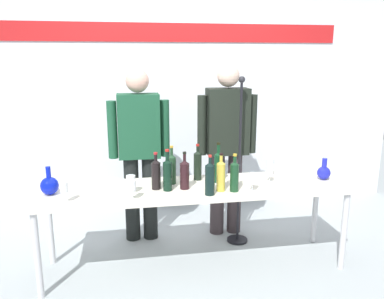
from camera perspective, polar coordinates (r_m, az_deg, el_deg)
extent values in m
plane|color=#9FA8AA|center=(3.51, 0.43, -16.65)|extent=(10.00, 10.00, 0.00)
cube|color=silver|center=(4.49, -2.86, 10.11)|extent=(5.41, 0.10, 3.00)
cube|color=red|center=(4.43, -2.84, 16.78)|extent=(3.79, 0.01, 0.20)
cube|color=silver|center=(3.21, 0.45, -5.75)|extent=(2.56, 0.61, 0.04)
cylinder|color=silver|center=(3.15, -21.75, -14.28)|extent=(0.05, 0.05, 0.68)
cylinder|color=silver|center=(3.54, 21.40, -11.12)|extent=(0.05, 0.05, 0.68)
cylinder|color=silver|center=(3.60, -20.12, -10.60)|extent=(0.05, 0.05, 0.68)
cylinder|color=silver|center=(3.95, 17.63, -8.27)|extent=(0.05, 0.05, 0.68)
sphere|color=#0A1AB7|center=(3.19, -20.18, -5.02)|extent=(0.14, 0.14, 0.14)
cylinder|color=#0A1AB7|center=(3.16, -20.34, -3.18)|extent=(0.04, 0.04, 0.09)
sphere|color=#1C22B2|center=(3.55, 18.76, -3.29)|extent=(0.12, 0.12, 0.12)
cylinder|color=#1C22B2|center=(3.53, 18.87, -1.89)|extent=(0.04, 0.04, 0.08)
cylinder|color=black|center=(3.84, -8.79, -7.16)|extent=(0.14, 0.14, 0.83)
cylinder|color=black|center=(3.85, -6.19, -7.05)|extent=(0.14, 0.14, 0.83)
cube|color=#194B31|center=(3.66, -7.83, 3.45)|extent=(0.38, 0.22, 0.59)
cylinder|color=#194B31|center=(3.66, -11.61, 2.84)|extent=(0.09, 0.09, 0.54)
cylinder|color=#194B31|center=(3.68, -4.03, 3.12)|extent=(0.09, 0.09, 0.54)
sphere|color=#D9A592|center=(3.61, -8.04, 9.94)|extent=(0.21, 0.21, 0.21)
cylinder|color=#362D2F|center=(3.94, 3.71, -6.51)|extent=(0.14, 0.14, 0.83)
cylinder|color=#362D2F|center=(3.98, 6.24, -6.34)|extent=(0.14, 0.14, 0.83)
cube|color=black|center=(3.78, 5.21, 4.13)|extent=(0.40, 0.22, 0.64)
cylinder|color=black|center=(3.72, 1.48, 3.56)|extent=(0.09, 0.09, 0.57)
cylinder|color=black|center=(3.85, 8.79, 3.73)|extent=(0.09, 0.09, 0.57)
sphere|color=beige|center=(3.73, 5.35, 10.74)|extent=(0.21, 0.21, 0.21)
cylinder|color=black|center=(3.12, -1.09, -3.94)|extent=(0.08, 0.08, 0.21)
cone|color=black|center=(3.08, -1.10, -1.84)|extent=(0.08, 0.08, 0.03)
cylinder|color=black|center=(3.08, -1.11, -1.36)|extent=(0.02, 0.02, 0.08)
cylinder|color=black|center=(3.07, -1.11, -0.50)|extent=(0.03, 0.03, 0.02)
cylinder|color=#10391E|center=(3.28, 3.87, -2.81)|extent=(0.07, 0.07, 0.24)
cone|color=#10391E|center=(3.25, 3.90, -0.58)|extent=(0.07, 0.07, 0.03)
cylinder|color=#10391E|center=(3.24, 3.91, -0.04)|extent=(0.03, 0.03, 0.09)
cylinder|color=black|center=(3.23, 3.93, 0.86)|extent=(0.03, 0.03, 0.02)
cylinder|color=black|center=(2.98, 2.64, -4.54)|extent=(0.07, 0.07, 0.23)
cone|color=black|center=(2.94, 2.66, -2.16)|extent=(0.07, 0.07, 0.03)
cylinder|color=black|center=(2.94, 2.67, -1.76)|extent=(0.02, 0.02, 0.07)
cylinder|color=#B3231C|center=(2.93, 2.68, -0.96)|extent=(0.03, 0.03, 0.02)
cylinder|color=#204128|center=(3.24, -2.99, -3.10)|extent=(0.07, 0.07, 0.23)
cone|color=#204128|center=(3.21, -3.01, -0.93)|extent=(0.07, 0.07, 0.03)
cylinder|color=#204128|center=(3.20, -3.02, -0.44)|extent=(0.02, 0.02, 0.08)
cylinder|color=gold|center=(3.19, -3.03, 0.40)|extent=(0.03, 0.03, 0.02)
cylinder|color=#153B20|center=(3.08, 6.24, -4.16)|extent=(0.07, 0.07, 0.22)
cone|color=#153B20|center=(3.04, 6.30, -1.97)|extent=(0.07, 0.07, 0.03)
cylinder|color=#153B20|center=(3.04, 6.31, -1.57)|extent=(0.03, 0.03, 0.07)
cylinder|color=gold|center=(3.03, 6.33, -0.80)|extent=(0.03, 0.03, 0.02)
cylinder|color=black|center=(3.34, 0.83, -2.54)|extent=(0.07, 0.07, 0.23)
cone|color=black|center=(3.31, 0.84, -0.42)|extent=(0.07, 0.07, 0.03)
cylinder|color=black|center=(3.31, 0.84, -0.05)|extent=(0.02, 0.02, 0.07)
cylinder|color=#AA1C16|center=(3.30, 0.84, 0.66)|extent=(0.03, 0.03, 0.02)
cylinder|color=black|center=(3.12, -5.30, -3.87)|extent=(0.07, 0.07, 0.22)
cone|color=black|center=(3.09, -5.35, -1.71)|extent=(0.07, 0.07, 0.03)
cylinder|color=black|center=(3.08, -5.36, -1.33)|extent=(0.03, 0.03, 0.07)
cylinder|color=#AD1F22|center=(3.07, -5.37, -0.57)|extent=(0.03, 0.03, 0.02)
cylinder|color=black|center=(3.08, -3.61, -3.98)|extent=(0.07, 0.07, 0.23)
cone|color=black|center=(3.05, -3.65, -1.69)|extent=(0.07, 0.07, 0.03)
cylinder|color=black|center=(3.04, -3.66, -1.10)|extent=(0.03, 0.03, 0.09)
cylinder|color=#B2211C|center=(3.02, -3.67, -0.13)|extent=(0.03, 0.03, 0.02)
cylinder|color=gold|center=(3.07, 4.26, -4.09)|extent=(0.07, 0.07, 0.22)
cone|color=gold|center=(3.04, 4.30, -1.86)|extent=(0.07, 0.07, 0.03)
cylinder|color=gold|center=(3.03, 4.31, -1.46)|extent=(0.03, 0.03, 0.07)
cylinder|color=black|center=(3.02, 4.32, -0.69)|extent=(0.03, 0.03, 0.02)
cylinder|color=white|center=(2.95, -8.70, -7.26)|extent=(0.06, 0.06, 0.00)
cylinder|color=white|center=(2.94, -8.72, -6.60)|extent=(0.01, 0.01, 0.07)
cylinder|color=white|center=(2.91, -8.77, -5.24)|extent=(0.06, 0.06, 0.08)
cylinder|color=white|center=(3.09, -8.89, -6.28)|extent=(0.06, 0.06, 0.00)
cylinder|color=white|center=(3.08, -8.91, -5.72)|extent=(0.01, 0.01, 0.06)
cylinder|color=white|center=(3.06, -8.96, -4.49)|extent=(0.07, 0.07, 0.08)
cylinder|color=white|center=(3.01, -18.09, -7.38)|extent=(0.06, 0.06, 0.00)
cylinder|color=white|center=(2.99, -18.14, -6.67)|extent=(0.01, 0.01, 0.08)
cylinder|color=white|center=(2.97, -18.25, -5.27)|extent=(0.06, 0.06, 0.08)
cylinder|color=white|center=(3.13, 8.83, -6.00)|extent=(0.06, 0.06, 0.00)
cylinder|color=white|center=(3.12, 8.85, -5.39)|extent=(0.01, 0.01, 0.07)
cylinder|color=white|center=(3.10, 8.90, -4.12)|extent=(0.06, 0.06, 0.08)
cylinder|color=white|center=(3.38, 11.28, -4.63)|extent=(0.06, 0.06, 0.00)
cylinder|color=white|center=(3.37, 11.30, -4.16)|extent=(0.01, 0.01, 0.06)
cylinder|color=white|center=(3.36, 11.35, -3.12)|extent=(0.06, 0.06, 0.07)
cylinder|color=white|center=(3.55, 11.29, -3.77)|extent=(0.05, 0.05, 0.00)
cylinder|color=white|center=(3.54, 11.32, -3.27)|extent=(0.01, 0.01, 0.06)
cylinder|color=white|center=(3.52, 11.37, -2.11)|extent=(0.06, 0.06, 0.09)
cylinder|color=black|center=(3.94, 6.64, -13.03)|extent=(0.20, 0.20, 0.02)
cylinder|color=black|center=(3.66, 6.96, -2.37)|extent=(0.02, 0.02, 1.53)
sphere|color=#232328|center=(3.53, 7.33, 10.15)|extent=(0.06, 0.06, 0.06)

